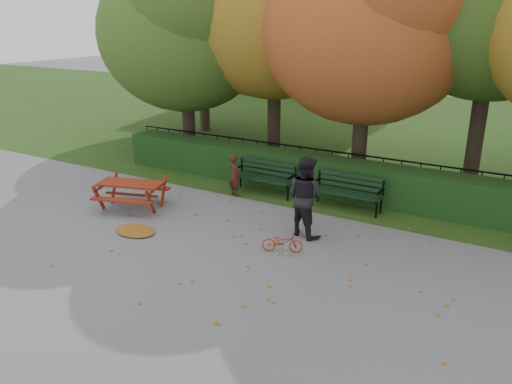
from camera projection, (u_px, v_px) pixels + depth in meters
The scene contains 14 objects.
ground at pixel (233, 255), 10.29m from camera, with size 90.00×90.00×0.00m, color gray.
grass_strip at pixel (406, 130), 21.72m from camera, with size 90.00×90.00×0.00m, color #253B14.
hedge at pixel (320, 175), 13.80m from camera, with size 13.00×0.90×1.00m, color black.
iron_fence at pixel (331, 167), 14.44m from camera, with size 14.00×0.04×1.02m.
tree_a at pixel (188, 21), 15.80m from camera, with size 5.88×5.60×7.48m.
tree_c at pixel (378, 9), 13.16m from camera, with size 6.30×6.00×8.00m.
bench_left at pixel (265, 175), 13.76m from camera, with size 1.80×0.57×0.88m.
bench_right at pixel (348, 189), 12.62m from camera, with size 1.80×0.57×0.88m.
picnic_table at pixel (131, 188), 12.64m from camera, with size 1.92×1.72×0.78m.
leaf_pile at pixel (135, 231), 11.36m from camera, with size 1.01×0.70×0.07m, color brown.
leaf_scatter at pixel (241, 249), 10.54m from camera, with size 9.00×5.70×0.01m, color brown, non-canonical shape.
child at pixel (235, 175), 13.52m from camera, with size 0.42×0.28×1.16m, color #3D1A13.
adult at pixel (305, 196), 10.95m from camera, with size 0.89×0.69×1.82m, color black.
bicycle at pixel (282, 242), 10.34m from camera, with size 0.30×0.85×0.45m, color #B83211.
Camera 1 is at (5.07, -7.79, 4.63)m, focal length 35.00 mm.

